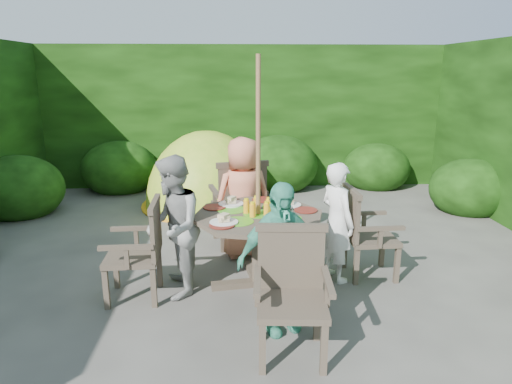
{
  "coord_description": "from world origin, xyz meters",
  "views": [
    {
      "loc": [
        -0.19,
        -4.63,
        2.05
      ],
      "look_at": [
        0.04,
        -0.1,
        0.85
      ],
      "focal_mm": 32.0,
      "sensor_mm": 36.0,
      "label": 1
    }
  ],
  "objects_px": {
    "child_right": "(337,222)",
    "child_back": "(243,198)",
    "child_front": "(279,258)",
    "child_left": "(173,227)",
    "patio_table": "(259,225)",
    "garden_chair_front": "(292,290)",
    "parasol_pole": "(258,177)",
    "dome_tent": "(207,205)",
    "garden_chair_right": "(364,232)",
    "garden_chair_back": "(240,202)",
    "garden_chair_left": "(141,249)"
  },
  "relations": [
    {
      "from": "child_right",
      "to": "child_back",
      "type": "distance_m",
      "value": 1.13
    },
    {
      "from": "child_front",
      "to": "child_right",
      "type": "bearing_deg",
      "value": 29.67
    },
    {
      "from": "child_left",
      "to": "child_front",
      "type": "relative_size",
      "value": 1.07
    },
    {
      "from": "child_front",
      "to": "child_left",
      "type": "bearing_deg",
      "value": 119.67
    },
    {
      "from": "patio_table",
      "to": "garden_chair_front",
      "type": "height_order",
      "value": "garden_chair_front"
    },
    {
      "from": "parasol_pole",
      "to": "child_right",
      "type": "distance_m",
      "value": 0.94
    },
    {
      "from": "child_back",
      "to": "dome_tent",
      "type": "relative_size",
      "value": 0.58
    },
    {
      "from": "garden_chair_right",
      "to": "garden_chair_front",
      "type": "xyz_separation_m",
      "value": [
        -0.9,
        -1.26,
        0.01
      ]
    },
    {
      "from": "patio_table",
      "to": "child_back",
      "type": "height_order",
      "value": "child_back"
    },
    {
      "from": "child_right",
      "to": "garden_chair_back",
      "type": "bearing_deg",
      "value": 18.7
    },
    {
      "from": "child_right",
      "to": "dome_tent",
      "type": "height_order",
      "value": "child_right"
    },
    {
      "from": "garden_chair_left",
      "to": "child_right",
      "type": "relative_size",
      "value": 0.74
    },
    {
      "from": "garden_chair_right",
      "to": "garden_chair_left",
      "type": "bearing_deg",
      "value": 97.03
    },
    {
      "from": "garden_chair_back",
      "to": "patio_table",
      "type": "bearing_deg",
      "value": 86.05
    },
    {
      "from": "child_left",
      "to": "garden_chair_right",
      "type": "bearing_deg",
      "value": 93.39
    },
    {
      "from": "garden_chair_back",
      "to": "garden_chair_front",
      "type": "distance_m",
      "value": 2.19
    },
    {
      "from": "garden_chair_front",
      "to": "child_back",
      "type": "xyz_separation_m",
      "value": [
        -0.31,
        1.87,
        0.19
      ]
    },
    {
      "from": "garden_chair_back",
      "to": "child_back",
      "type": "bearing_deg",
      "value": 84.93
    },
    {
      "from": "parasol_pole",
      "to": "child_back",
      "type": "distance_m",
      "value": 0.9
    },
    {
      "from": "garden_chair_front",
      "to": "child_front",
      "type": "bearing_deg",
      "value": 106.28
    },
    {
      "from": "garden_chair_front",
      "to": "child_right",
      "type": "relative_size",
      "value": 0.76
    },
    {
      "from": "garden_chair_right",
      "to": "dome_tent",
      "type": "height_order",
      "value": "dome_tent"
    },
    {
      "from": "garden_chair_back",
      "to": "dome_tent",
      "type": "relative_size",
      "value": 0.44
    },
    {
      "from": "child_left",
      "to": "dome_tent",
      "type": "bearing_deg",
      "value": 171.63
    },
    {
      "from": "garden_chair_back",
      "to": "child_right",
      "type": "height_order",
      "value": "child_right"
    },
    {
      "from": "garden_chair_left",
      "to": "garden_chair_back",
      "type": "distance_m",
      "value": 1.56
    },
    {
      "from": "patio_table",
      "to": "garden_chair_front",
      "type": "distance_m",
      "value": 1.11
    },
    {
      "from": "patio_table",
      "to": "garden_chair_back",
      "type": "height_order",
      "value": "garden_chair_back"
    },
    {
      "from": "patio_table",
      "to": "child_back",
      "type": "relative_size",
      "value": 1.06
    },
    {
      "from": "child_back",
      "to": "child_front",
      "type": "xyz_separation_m",
      "value": [
        0.25,
        -1.58,
        -0.06
      ]
    },
    {
      "from": "garden_chair_front",
      "to": "child_back",
      "type": "distance_m",
      "value": 1.91
    },
    {
      "from": "child_front",
      "to": "parasol_pole",
      "type": "bearing_deg",
      "value": 74.67
    },
    {
      "from": "garden_chair_front",
      "to": "patio_table",
      "type": "bearing_deg",
      "value": 103.55
    },
    {
      "from": "parasol_pole",
      "to": "garden_chair_right",
      "type": "xyz_separation_m",
      "value": [
        1.09,
        0.18,
        -0.62
      ]
    },
    {
      "from": "garden_chair_right",
      "to": "child_right",
      "type": "distance_m",
      "value": 0.33
    },
    {
      "from": "parasol_pole",
      "to": "garden_chair_left",
      "type": "xyz_separation_m",
      "value": [
        -1.09,
        -0.18,
        -0.62
      ]
    },
    {
      "from": "garden_chair_left",
      "to": "garden_chair_front",
      "type": "bearing_deg",
      "value": 52.65
    },
    {
      "from": "child_left",
      "to": "garden_chair_left",
      "type": "bearing_deg",
      "value": -85.07
    },
    {
      "from": "child_front",
      "to": "dome_tent",
      "type": "xyz_separation_m",
      "value": [
        -0.78,
        3.65,
        -0.62
      ]
    },
    {
      "from": "garden_chair_right",
      "to": "garden_chair_left",
      "type": "relative_size",
      "value": 1.0
    },
    {
      "from": "garden_chair_back",
      "to": "child_left",
      "type": "bearing_deg",
      "value": 49.64
    },
    {
      "from": "child_front",
      "to": "dome_tent",
      "type": "distance_m",
      "value": 3.78
    },
    {
      "from": "parasol_pole",
      "to": "garden_chair_front",
      "type": "bearing_deg",
      "value": -80.16
    },
    {
      "from": "child_back",
      "to": "child_front",
      "type": "distance_m",
      "value": 1.6
    },
    {
      "from": "child_right",
      "to": "parasol_pole",
      "type": "bearing_deg",
      "value": 72.61
    },
    {
      "from": "garden_chair_front",
      "to": "child_right",
      "type": "distance_m",
      "value": 1.35
    },
    {
      "from": "child_left",
      "to": "child_front",
      "type": "height_order",
      "value": "child_left"
    },
    {
      "from": "garden_chair_right",
      "to": "garden_chair_left",
      "type": "distance_m",
      "value": 2.2
    },
    {
      "from": "garden_chair_right",
      "to": "child_back",
      "type": "xyz_separation_m",
      "value": [
        -1.21,
        0.61,
        0.21
      ]
    },
    {
      "from": "child_left",
      "to": "garden_chair_front",
      "type": "bearing_deg",
      "value": 39.74
    }
  ]
}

